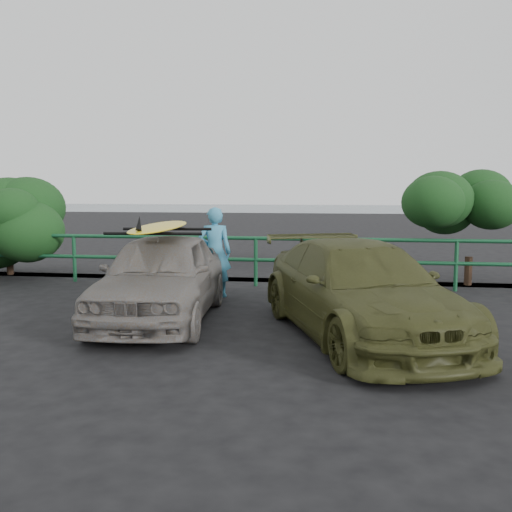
{
  "coord_description": "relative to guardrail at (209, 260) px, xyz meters",
  "views": [
    {
      "loc": [
        2.74,
        -6.6,
        2.03
      ],
      "look_at": [
        1.48,
        1.81,
        1.02
      ],
      "focal_mm": 40.0,
      "sensor_mm": 36.0,
      "label": 1
    }
  ],
  "objects": [
    {
      "name": "ocean",
      "position": [
        0.0,
        55.0,
        -0.52
      ],
      "size": [
        200.0,
        200.0,
        0.0
      ],
      "primitive_type": "plane",
      "color": "slate",
      "rests_on": "ground"
    },
    {
      "name": "surfboard",
      "position": [
        0.02,
        -3.25,
        0.92
      ],
      "size": [
        0.84,
        2.94,
        0.09
      ],
      "primitive_type": "ellipsoid",
      "rotation": [
        0.0,
        0.0,
        0.08
      ],
      "color": "gold",
      "rests_on": "roof_rack"
    },
    {
      "name": "roof_rack",
      "position": [
        0.02,
        -3.25,
        0.86
      ],
      "size": [
        1.51,
        1.12,
        0.05
      ],
      "primitive_type": null,
      "rotation": [
        0.0,
        0.0,
        0.08
      ],
      "color": "black",
      "rests_on": "sedan"
    },
    {
      "name": "guardrail",
      "position": [
        0.0,
        0.0,
        0.0
      ],
      "size": [
        14.0,
        0.08,
        1.04
      ],
      "primitive_type": null,
      "color": "#15492A",
      "rests_on": "ground"
    },
    {
      "name": "shrub_right",
      "position": [
        5.0,
        0.5,
        0.59
      ],
      "size": [
        3.2,
        2.4,
        2.22
      ],
      "primitive_type": null,
      "color": "#173D16",
      "rests_on": "ground"
    },
    {
      "name": "sedan",
      "position": [
        0.02,
        -3.25,
        0.16
      ],
      "size": [
        1.92,
        4.09,
        1.35
      ],
      "primitive_type": "imported",
      "rotation": [
        0.0,
        0.0,
        0.08
      ],
      "color": "slate",
      "rests_on": "ground"
    },
    {
      "name": "shrub_left",
      "position": [
        -4.8,
        0.4,
        0.48
      ],
      "size": [
        3.2,
        2.4,
        2.01
      ],
      "primitive_type": null,
      "color": "#173D16",
      "rests_on": "ground"
    },
    {
      "name": "man",
      "position": [
        0.42,
        -1.27,
        0.32
      ],
      "size": [
        0.66,
        0.48,
        1.68
      ],
      "primitive_type": "imported",
      "rotation": [
        0.0,
        0.0,
        3.27
      ],
      "color": "teal",
      "rests_on": "ground"
    },
    {
      "name": "olive_vehicle",
      "position": [
        3.01,
        -3.82,
        0.13
      ],
      "size": [
        3.31,
        4.83,
        1.3
      ],
      "primitive_type": "imported",
      "rotation": [
        0.0,
        0.0,
        0.37
      ],
      "color": "#3F411C",
      "rests_on": "ground"
    },
    {
      "name": "ground",
      "position": [
        0.0,
        -5.0,
        -0.52
      ],
      "size": [
        80.0,
        80.0,
        0.0
      ],
      "primitive_type": "plane",
      "color": "black"
    }
  ]
}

